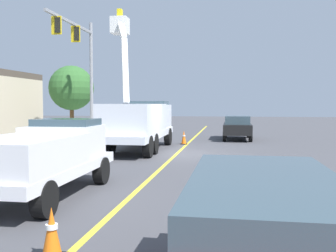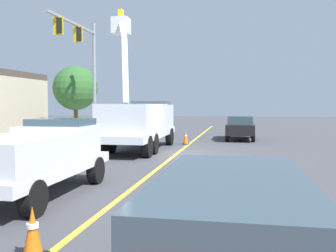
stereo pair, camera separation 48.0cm
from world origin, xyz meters
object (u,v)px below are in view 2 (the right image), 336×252
at_px(traffic_cone_leading, 33,232).
at_px(traffic_signal_mast, 83,56).
at_px(service_pickup_truck, 37,155).
at_px(trailing_sedan, 232,241).
at_px(traffic_cone_mid_front, 186,137).
at_px(utility_bucket_truck, 140,120).
at_px(passing_minivan, 240,126).

relative_size(traffic_cone_leading, traffic_signal_mast, 0.10).
height_order(service_pickup_truck, trailing_sedan, service_pickup_truck).
xyz_separation_m(trailing_sedan, traffic_cone_mid_front, (19.36, 3.24, -0.54)).
distance_m(utility_bucket_truck, passing_minivan, 9.04).
height_order(utility_bucket_truck, passing_minivan, utility_bucket_truck).
distance_m(utility_bucket_truck, traffic_cone_mid_front, 4.09).
relative_size(service_pickup_truck, traffic_cone_mid_front, 6.43).
xyz_separation_m(service_pickup_truck, passing_minivan, (18.03, -5.45, -0.15)).
height_order(passing_minivan, traffic_signal_mast, traffic_signal_mast).
relative_size(service_pickup_truck, trailing_sedan, 1.17).
relative_size(utility_bucket_truck, traffic_cone_mid_front, 9.41).
xyz_separation_m(utility_bucket_truck, service_pickup_truck, (-10.83, 0.03, -0.51)).
bearing_deg(traffic_cone_leading, passing_minivan, -8.72).
bearing_deg(trailing_sedan, passing_minivan, -0.28).
bearing_deg(traffic_cone_leading, traffic_signal_mast, 20.46).
height_order(utility_bucket_truck, traffic_signal_mast, traffic_signal_mast).
xyz_separation_m(service_pickup_truck, trailing_sedan, (-5.22, -5.33, -0.15)).
height_order(utility_bucket_truck, traffic_cone_leading, utility_bucket_truck).
distance_m(utility_bucket_truck, traffic_cone_leading, 14.86).
distance_m(passing_minivan, traffic_signal_mast, 11.74).
relative_size(passing_minivan, traffic_cone_leading, 5.70).
bearing_deg(traffic_cone_leading, traffic_cone_mid_front, -0.00).
bearing_deg(trailing_sedan, service_pickup_truck, 45.61).
distance_m(service_pickup_truck, passing_minivan, 18.84).
bearing_deg(service_pickup_truck, utility_bucket_truck, -0.15).
relative_size(traffic_cone_mid_front, traffic_signal_mast, 0.11).
bearing_deg(utility_bucket_truck, passing_minivan, -36.94).
distance_m(service_pickup_truck, traffic_cone_leading, 4.43).
xyz_separation_m(traffic_cone_leading, traffic_signal_mast, (17.72, 6.61, 5.17)).
bearing_deg(service_pickup_truck, trailing_sedan, -134.39).
xyz_separation_m(trailing_sedan, traffic_cone_leading, (1.39, 3.24, -0.56)).
relative_size(trailing_sedan, traffic_signal_mast, 0.60).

